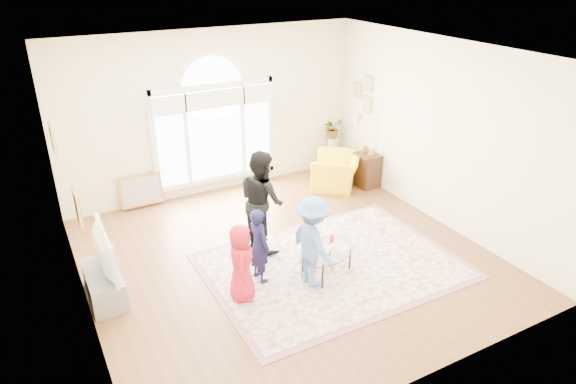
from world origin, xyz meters
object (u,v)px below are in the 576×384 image
area_rug (332,266)px  television (99,252)px  tv_console (104,284)px  armchair (336,171)px  coffee_table (327,252)px

area_rug → television: (-3.23, 0.88, 0.73)m
tv_console → armchair: size_ratio=0.95×
area_rug → tv_console: 3.36m
television → coffee_table: 3.21m
television → armchair: bearing=18.3°
tv_console → television: 0.53m
area_rug → armchair: size_ratio=3.43×
armchair → television: bearing=-31.5°
area_rug → armchair: 3.07m
tv_console → armchair: armchair is taller
tv_console → television: size_ratio=0.91×
tv_console → coffee_table: coffee_table is taller
coffee_table → armchair: bearing=34.7°
television → coffee_table: (3.03, -1.01, -0.34)m
area_rug → armchair: (1.72, 2.52, 0.33)m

